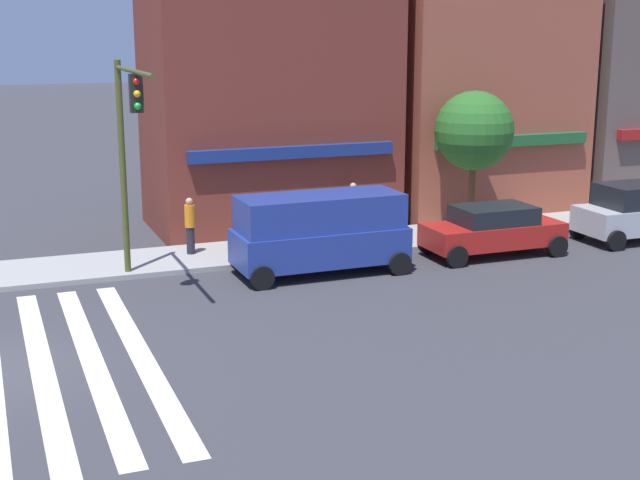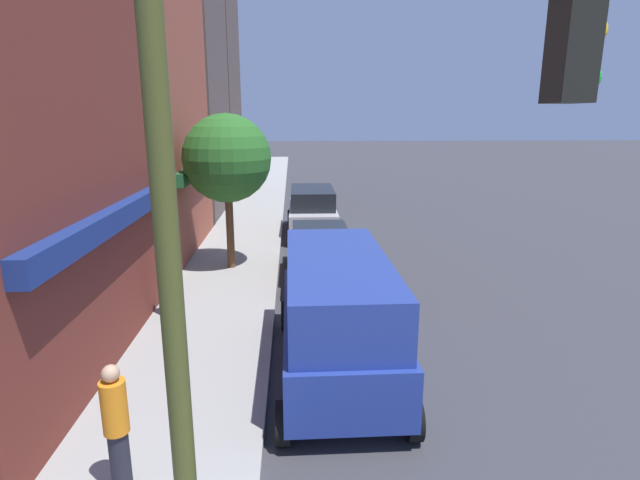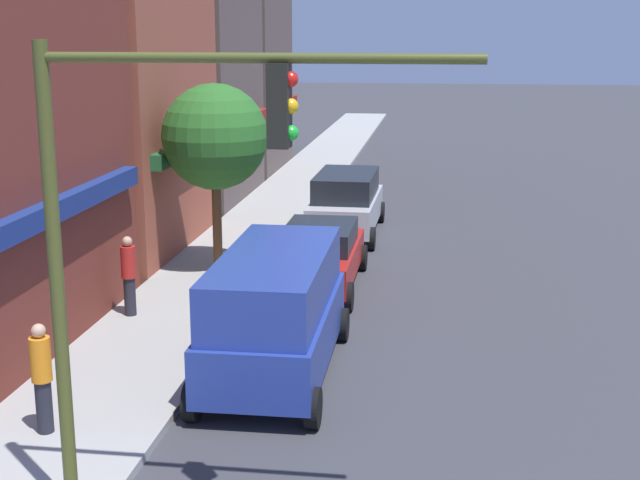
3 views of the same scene
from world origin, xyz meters
The scene contains 8 objects.
storefront_row centered at (22.43, 11.50, 6.13)m, with size 30.77×5.30×15.60m.
traffic_signal centered at (3.94, 5.19, 4.24)m, with size 0.32×5.17×6.16m.
van_blue centered at (9.24, 4.70, 1.29)m, with size 5.01×2.22×2.34m.
sedan_red centered at (15.07, 4.70, 0.84)m, with size 4.41×2.02×1.59m.
suv_silver centered at (21.02, 4.70, 1.03)m, with size 4.72×2.12×1.94m.
pedestrian_orange_vest centered at (6.11, 7.76, 1.07)m, with size 0.32×0.32×1.77m.
pedestrian_red_jacket centered at (11.89, 8.45, 1.07)m, with size 0.32×0.32×1.77m.
street_tree centered at (15.92, 7.50, 3.59)m, with size 2.69×2.69×4.81m.
Camera 2 is at (0.46, 5.50, 4.87)m, focal length 28.00 mm.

